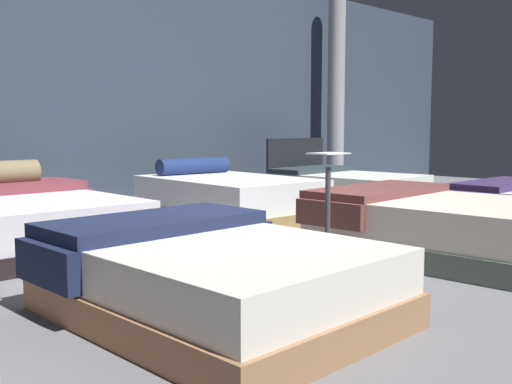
{
  "coord_description": "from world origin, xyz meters",
  "views": [
    {
      "loc": [
        -3.37,
        -3.65,
        1.09
      ],
      "look_at": [
        0.2,
        0.11,
        0.53
      ],
      "focal_mm": 41.65,
      "sensor_mm": 36.0,
      "label": 1
    }
  ],
  "objects_px": {
    "bed_5": "(20,219)",
    "bed_6": "(228,198)",
    "price_sign": "(327,229)",
    "bed_1": "(211,276)",
    "support_pillar": "(336,91)",
    "bed_2": "(437,226)",
    "bed_7": "(344,187)"
  },
  "relations": [
    {
      "from": "bed_1",
      "to": "bed_5",
      "type": "bearing_deg",
      "value": 88.38
    },
    {
      "from": "bed_5",
      "to": "bed_6",
      "type": "bearing_deg",
      "value": -0.99
    },
    {
      "from": "bed_5",
      "to": "bed_2",
      "type": "bearing_deg",
      "value": -48.7
    },
    {
      "from": "bed_7",
      "to": "bed_1",
      "type": "bearing_deg",
      "value": -153.09
    },
    {
      "from": "bed_1",
      "to": "bed_2",
      "type": "relative_size",
      "value": 0.95
    },
    {
      "from": "bed_1",
      "to": "bed_6",
      "type": "distance_m",
      "value": 3.71
    },
    {
      "from": "support_pillar",
      "to": "price_sign",
      "type": "bearing_deg",
      "value": -141.6
    },
    {
      "from": "bed_2",
      "to": "bed_7",
      "type": "relative_size",
      "value": 0.96
    },
    {
      "from": "bed_6",
      "to": "price_sign",
      "type": "height_order",
      "value": "price_sign"
    },
    {
      "from": "bed_2",
      "to": "bed_7",
      "type": "bearing_deg",
      "value": 47.3
    },
    {
      "from": "bed_6",
      "to": "bed_7",
      "type": "xyz_separation_m",
      "value": [
        2.33,
        0.07,
        -0.03
      ]
    },
    {
      "from": "bed_1",
      "to": "price_sign",
      "type": "relative_size",
      "value": 2.14
    },
    {
      "from": "bed_2",
      "to": "price_sign",
      "type": "distance_m",
      "value": 1.25
    },
    {
      "from": "bed_7",
      "to": "support_pillar",
      "type": "bearing_deg",
      "value": 39.75
    },
    {
      "from": "bed_6",
      "to": "price_sign",
      "type": "relative_size",
      "value": 2.42
    },
    {
      "from": "bed_7",
      "to": "bed_5",
      "type": "bearing_deg",
      "value": 176.95
    },
    {
      "from": "bed_1",
      "to": "bed_6",
      "type": "height_order",
      "value": "bed_6"
    },
    {
      "from": "bed_2",
      "to": "bed_5",
      "type": "height_order",
      "value": "bed_5"
    },
    {
      "from": "bed_2",
      "to": "price_sign",
      "type": "xyz_separation_m",
      "value": [
        -1.23,
        0.2,
        0.09
      ]
    },
    {
      "from": "bed_6",
      "to": "bed_7",
      "type": "height_order",
      "value": "bed_7"
    },
    {
      "from": "bed_1",
      "to": "bed_7",
      "type": "height_order",
      "value": "bed_7"
    },
    {
      "from": "bed_6",
      "to": "bed_7",
      "type": "relative_size",
      "value": 1.04
    },
    {
      "from": "bed_7",
      "to": "support_pillar",
      "type": "distance_m",
      "value": 2.48
    },
    {
      "from": "price_sign",
      "to": "bed_1",
      "type": "bearing_deg",
      "value": -172.45
    },
    {
      "from": "bed_5",
      "to": "bed_6",
      "type": "relative_size",
      "value": 0.98
    },
    {
      "from": "bed_1",
      "to": "bed_6",
      "type": "relative_size",
      "value": 0.88
    },
    {
      "from": "bed_6",
      "to": "bed_7",
      "type": "distance_m",
      "value": 2.34
    },
    {
      "from": "bed_2",
      "to": "support_pillar",
      "type": "height_order",
      "value": "support_pillar"
    },
    {
      "from": "bed_5",
      "to": "support_pillar",
      "type": "bearing_deg",
      "value": 12.4
    },
    {
      "from": "price_sign",
      "to": "support_pillar",
      "type": "bearing_deg",
      "value": 38.4
    },
    {
      "from": "support_pillar",
      "to": "bed_1",
      "type": "bearing_deg",
      "value": -146.52
    },
    {
      "from": "bed_1",
      "to": "bed_6",
      "type": "bearing_deg",
      "value": 46.3
    }
  ]
}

